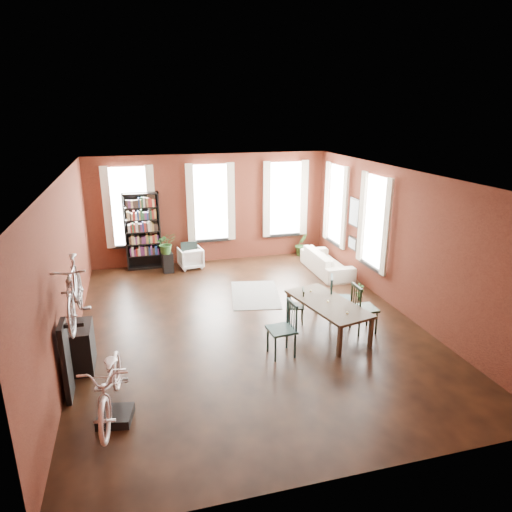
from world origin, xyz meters
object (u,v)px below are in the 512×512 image
object	(u,v)px
bookshelf	(143,231)
plant_stand	(168,263)
dining_chair_b	(296,306)
console_table	(81,347)
dining_chair_a	(281,329)
cream_sofa	(327,258)
bicycle_floor	(108,356)
dining_chair_d	(340,299)
dining_chair_c	(364,308)
bike_trainer	(115,416)
white_armchair	(190,257)
dining_table	(327,317)

from	to	relation	value
bookshelf	plant_stand	world-z (taller)	bookshelf
dining_chair_b	console_table	world-z (taller)	console_table
dining_chair_a	plant_stand	xyz separation A→B (m)	(-1.66, 5.17, -0.24)
bookshelf	plant_stand	distance (m)	1.16
cream_sofa	bicycle_floor	size ratio (longest dim) A/B	1.12
dining_chair_d	cream_sofa	world-z (taller)	dining_chair_d
dining_chair_c	bicycle_floor	size ratio (longest dim) A/B	0.55
dining_chair_d	dining_chair_b	bearing A→B (deg)	106.07
bike_trainer	bicycle_floor	size ratio (longest dim) A/B	0.26
console_table	dining_chair_d	bearing A→B (deg)	6.20
dining_chair_b	dining_chair_d	size ratio (longest dim) A/B	0.78
bicycle_floor	cream_sofa	bearing A→B (deg)	48.16
dining_chair_c	plant_stand	size ratio (longest dim) A/B	1.81
white_armchair	bike_trainer	bearing A→B (deg)	65.05
bookshelf	bike_trainer	xyz separation A→B (m)	(-0.69, -6.90, -1.03)
dining_chair_a	white_armchair	size ratio (longest dim) A/B	1.57
dining_chair_a	dining_chair_c	bearing A→B (deg)	99.41
dining_chair_b	dining_table	bearing A→B (deg)	56.43
bicycle_floor	dining_chair_b	bearing A→B (deg)	38.41
cream_sofa	bike_trainer	bearing A→B (deg)	132.67
white_armchair	bicycle_floor	world-z (taller)	bicycle_floor
cream_sofa	white_armchair	bearing A→B (deg)	69.46
bike_trainer	plant_stand	world-z (taller)	plant_stand
dining_chair_d	bike_trainer	xyz separation A→B (m)	(-4.66, -2.27, -0.42)
white_armchair	dining_table	bearing A→B (deg)	106.44
dining_table	bookshelf	xyz separation A→B (m)	(-3.47, 5.10, 0.77)
dining_chair_a	dining_chair_c	size ratio (longest dim) A/B	1.02
dining_chair_d	console_table	bearing A→B (deg)	119.84
dining_chair_c	cream_sofa	world-z (taller)	dining_chair_c
plant_stand	dining_chair_d	bearing A→B (deg)	-50.50
dining_table	plant_stand	world-z (taller)	dining_table
console_table	plant_stand	distance (m)	5.02
dining_table	bookshelf	distance (m)	6.22
dining_chair_b	bike_trainer	distance (m)	4.42
dining_chair_b	dining_chair_d	bearing A→B (deg)	100.43
dining_chair_d	bicycle_floor	distance (m)	5.23
dining_chair_c	bicycle_floor	xyz separation A→B (m)	(-4.93, -1.64, 0.56)
bike_trainer	white_armchair	bearing A→B (deg)	73.32
cream_sofa	console_table	size ratio (longest dim) A/B	2.60
dining_chair_a	white_armchair	distance (m)	5.49
dining_table	bike_trainer	world-z (taller)	dining_table
cream_sofa	bike_trainer	xyz separation A→B (m)	(-5.64, -5.20, -0.34)
bike_trainer	console_table	xyz separation A→B (m)	(-0.59, 1.70, 0.33)
dining_chair_a	dining_table	bearing A→B (deg)	113.32
dining_chair_d	white_armchair	xyz separation A→B (m)	(-2.69, 4.31, -0.16)
dining_chair_b	plant_stand	distance (m)	4.61
dining_chair_c	plant_stand	xyz separation A→B (m)	(-3.61, 4.69, -0.23)
dining_table	dining_chair_b	bearing A→B (deg)	116.08
bicycle_floor	dining_chair_d	bearing A→B (deg)	31.40
dining_chair_d	plant_stand	bearing A→B (deg)	63.14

